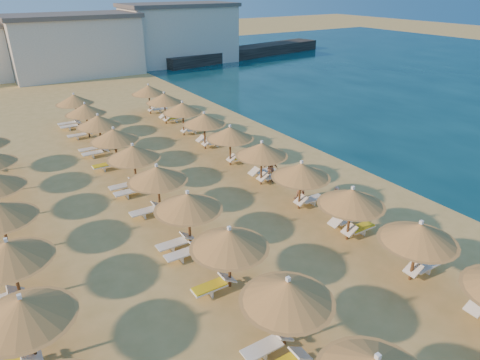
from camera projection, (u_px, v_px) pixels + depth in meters
ground at (266, 243)px, 19.47m from camera, size 220.00×220.00×0.00m
jetty at (246, 52)px, 66.87m from camera, size 30.23×9.28×1.50m
hotel_blocks at (80, 43)px, 54.55m from camera, size 45.49×11.58×8.10m
parasol_row_east at (280, 160)px, 22.84m from camera, size 3.03×41.27×2.71m
parasol_row_west at (172, 188)px, 19.79m from camera, size 3.03×41.27×2.71m
parasol_row_inland at (4, 230)px, 16.41m from camera, size 3.03×27.36×2.71m
loungers at (198, 217)px, 20.93m from camera, size 16.45×38.80×0.66m
beachgoer_a at (335, 201)px, 21.53m from camera, size 0.48×0.63×1.54m
beachgoer_b at (302, 186)px, 22.92m from camera, size 0.98×1.02×1.66m
beachgoer_c at (270, 169)px, 25.19m from camera, size 0.95×0.81×1.53m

